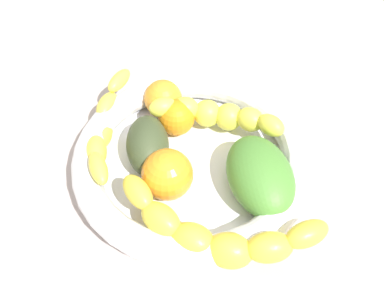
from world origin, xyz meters
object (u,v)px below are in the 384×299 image
at_px(avocado_dark, 148,145).
at_px(orange_front, 179,117).
at_px(fruit_bowl, 192,158).
at_px(orange_mid_right, 163,99).
at_px(banana_draped_left, 214,234).
at_px(banana_arching_top, 217,115).
at_px(orange_mid_left, 167,174).
at_px(banana_draped_right, 104,128).
at_px(mango_green, 260,175).

bearing_deg(avocado_dark, orange_front, 34.08).
distance_m(fruit_bowl, orange_mid_right, 0.11).
relative_size(banana_draped_left, banana_arching_top, 1.23).
bearing_deg(orange_mid_left, fruit_bowl, 34.97).
bearing_deg(orange_front, banana_draped_left, -97.03).
bearing_deg(banana_draped_left, orange_mid_left, 104.25).
relative_size(banana_arching_top, orange_mid_right, 2.97).
height_order(fruit_bowl, banana_draped_right, banana_draped_right).
bearing_deg(banana_draped_left, orange_mid_right, 86.96).
bearing_deg(orange_front, banana_draped_right, 173.43).
xyz_separation_m(banana_draped_left, banana_arching_top, (0.07, 0.17, 0.00)).
relative_size(orange_front, mango_green, 0.43).
bearing_deg(fruit_bowl, orange_front, 86.23).
bearing_deg(orange_mid_right, orange_mid_left, -104.65).
xyz_separation_m(banana_draped_left, avocado_dark, (-0.03, 0.16, -0.00)).
relative_size(orange_mid_left, orange_mid_right, 1.16).
bearing_deg(banana_draped_left, banana_arching_top, 66.66).
relative_size(banana_arching_top, orange_front, 3.17).
xyz_separation_m(mango_green, avocado_dark, (-0.12, 0.10, -0.00)).
height_order(banana_arching_top, orange_mid_right, banana_arching_top).
height_order(fruit_bowl, banana_arching_top, banana_arching_top).
relative_size(banana_draped_left, orange_mid_right, 3.64).
bearing_deg(banana_draped_right, fruit_bowl, -37.77).
relative_size(orange_mid_left, avocado_dark, 0.68).
relative_size(fruit_bowl, banana_arching_top, 1.90).
relative_size(fruit_bowl, orange_mid_left, 4.87).
relative_size(fruit_bowl, orange_front, 6.02).
height_order(orange_mid_left, orange_mid_right, orange_mid_left).
xyz_separation_m(orange_mid_left, mango_green, (0.11, -0.04, -0.00)).
relative_size(banana_arching_top, mango_green, 1.35).
relative_size(orange_mid_left, mango_green, 0.53).
relative_size(orange_mid_right, avocado_dark, 0.58).
bearing_deg(banana_arching_top, banana_draped_right, 168.02).
xyz_separation_m(orange_front, orange_mid_left, (-0.05, -0.10, 0.01)).
relative_size(banana_draped_right, mango_green, 1.70).
xyz_separation_m(banana_draped_right, orange_mid_right, (0.10, 0.03, -0.00)).
distance_m(banana_draped_right, orange_mid_left, 0.13).
xyz_separation_m(banana_arching_top, orange_mid_right, (-0.06, 0.06, -0.00)).
distance_m(banana_arching_top, avocado_dark, 0.11).
bearing_deg(orange_front, mango_green, -65.77).
bearing_deg(orange_front, avocado_dark, -145.92).
bearing_deg(mango_green, avocado_dark, 140.75).
xyz_separation_m(fruit_bowl, banana_draped_right, (-0.10, 0.08, 0.02)).
relative_size(mango_green, avocado_dark, 1.28).
distance_m(banana_draped_left, banana_draped_right, 0.22).
height_order(banana_draped_left, banana_arching_top, banana_arching_top).
relative_size(banana_draped_right, orange_mid_right, 3.73).
relative_size(banana_draped_left, orange_front, 3.88).
bearing_deg(orange_mid_right, avocado_dark, -119.62).
xyz_separation_m(fruit_bowl, orange_front, (0.00, 0.07, 0.02)).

